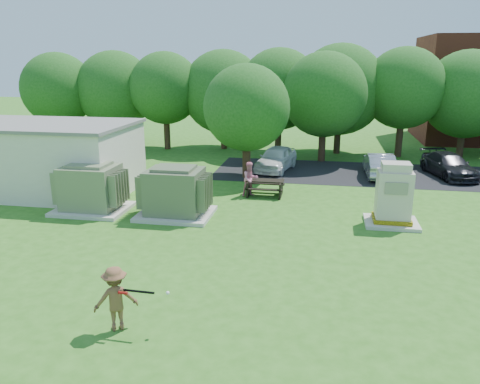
% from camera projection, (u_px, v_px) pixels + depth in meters
% --- Properties ---
extents(ground, '(120.00, 120.00, 0.00)m').
position_uv_depth(ground, '(217.00, 266.00, 14.67)').
color(ground, '#2D6619').
rests_on(ground, ground).
extents(service_building, '(10.00, 5.00, 3.20)m').
position_uv_depth(service_building, '(29.00, 158.00, 22.74)').
color(service_building, beige).
rests_on(service_building, ground).
extents(service_building_roof, '(10.20, 5.20, 0.15)m').
position_uv_depth(service_building_roof, '(24.00, 124.00, 22.28)').
color(service_building_roof, slate).
rests_on(service_building_roof, service_building).
extents(parking_strip, '(20.00, 6.00, 0.01)m').
position_uv_depth(parking_strip, '(393.00, 175.00, 26.24)').
color(parking_strip, '#232326').
rests_on(parking_strip, ground).
extents(transformer_left, '(3.00, 2.40, 2.07)m').
position_uv_depth(transformer_left, '(91.00, 189.00, 19.77)').
color(transformer_left, beige).
rests_on(transformer_left, ground).
extents(transformer_right, '(3.00, 2.40, 2.07)m').
position_uv_depth(transformer_right, '(175.00, 193.00, 19.14)').
color(transformer_right, beige).
rests_on(transformer_right, ground).
extents(generator_cabinet, '(2.03, 1.66, 2.47)m').
position_uv_depth(generator_cabinet, '(393.00, 198.00, 18.09)').
color(generator_cabinet, beige).
rests_on(generator_cabinet, ground).
extents(picnic_table, '(1.76, 1.32, 0.75)m').
position_uv_depth(picnic_table, '(265.00, 186.00, 22.16)').
color(picnic_table, black).
rests_on(picnic_table, ground).
extents(batter, '(1.19, 1.02, 1.60)m').
position_uv_depth(batter, '(116.00, 298.00, 11.07)').
color(batter, brown).
rests_on(batter, ground).
extents(person_at_picnic, '(1.00, 0.95, 1.63)m').
position_uv_depth(person_at_picnic, '(250.00, 179.00, 21.99)').
color(person_at_picnic, pink).
rests_on(person_at_picnic, ground).
extents(car_white, '(2.43, 4.35, 1.40)m').
position_uv_depth(car_white, '(276.00, 158.00, 27.13)').
color(car_white, white).
rests_on(car_white, ground).
extents(car_silver_a, '(1.50, 4.03, 1.31)m').
position_uv_depth(car_silver_a, '(379.00, 165.00, 25.69)').
color(car_silver_a, '#A2A1A6').
rests_on(car_silver_a, ground).
extents(car_dark, '(2.76, 4.62, 1.26)m').
position_uv_depth(car_dark, '(449.00, 165.00, 25.72)').
color(car_dark, black).
rests_on(car_dark, ground).
extents(batting_equipment, '(1.17, 0.35, 0.13)m').
position_uv_depth(batting_equipment, '(139.00, 292.00, 10.87)').
color(batting_equipment, black).
rests_on(batting_equipment, ground).
extents(tree_row, '(41.30, 13.30, 7.30)m').
position_uv_depth(tree_row, '(305.00, 92.00, 30.74)').
color(tree_row, '#47301E').
rests_on(tree_row, ground).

